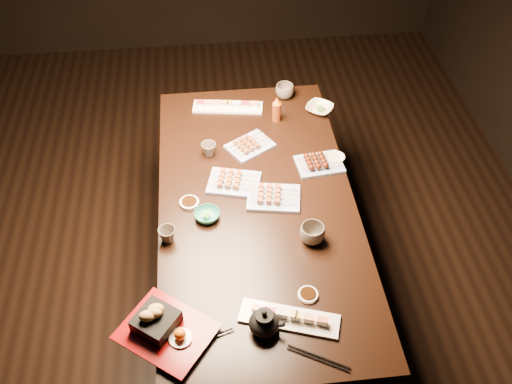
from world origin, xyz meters
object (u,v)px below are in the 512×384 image
Objects in this scene: teacup_mid_right at (312,234)px; teacup_near_left at (167,235)px; dining_table at (257,254)px; teacup_far_left at (209,149)px; yakitori_plate_center at (234,179)px; tempura_tray at (165,326)px; yakitori_plate_left at (250,143)px; sushi_platter_near at (289,316)px; teapot at (264,321)px; edamame_bowl_cream at (319,109)px; teacup_far_right at (285,91)px; yakitori_plate_right at (274,194)px; condiment_bottle at (277,109)px; sushi_platter_far at (228,105)px; edamame_bowl_green at (207,215)px.

teacup_near_left is at bearing 173.84° from teacup_mid_right.
teacup_far_left is at bearing 132.59° from dining_table.
yakitori_plate_center is 0.73× the size of tempura_tray.
dining_table is 0.56m from yakitori_plate_left.
teapot is (-0.10, -0.03, 0.03)m from sushi_platter_near.
dining_table is at bearing -122.28° from edamame_bowl_cream.
yakitori_plate_center is 2.37× the size of teacup_far_right.
yakitori_plate_right is 0.80m from teacup_far_right.
teacup_far_right reaches higher than yakitori_plate_right.
tempura_tray is 2.38× the size of teapot.
tempura_tray is at bearing -163.35° from teapot.
teacup_near_left is at bearing -126.36° from condiment_bottle.
yakitori_plate_left is 0.47m from teacup_far_right.
teacup_far_right is at bearing 102.71° from tempura_tray.
sushi_platter_near is 5.16× the size of teacup_far_left.
teacup_far_right is (0.24, 0.41, 0.01)m from yakitori_plate_left.
teacup_near_left reaches higher than edamame_bowl_cream.
teapot is (-0.29, -1.46, 0.02)m from teacup_far_right.
yakitori_plate_right is 0.72m from edamame_bowl_cream.
teapot reaches higher than teacup_mid_right.
sushi_platter_far is 2.63× the size of condiment_bottle.
sushi_platter_near is 1.59× the size of yakitori_plate_center.
condiment_bottle is (0.26, 0.47, 0.04)m from yakitori_plate_center.
dining_table is 0.87m from edamame_bowl_cream.
yakitori_plate_right is 1.09× the size of yakitori_plate_left.
condiment_bottle is (-0.24, -0.05, 0.05)m from edamame_bowl_cream.
teacup_far_left is at bearing 139.42° from yakitori_plate_right.
yakitori_plate_right is 0.69m from teapot.
teacup_near_left is at bearing 79.03° from sushi_platter_far.
teacup_far_left is at bearing 115.33° from tempura_tray.
teapot reaches higher than dining_table.
teacup_far_left is (-0.12, -0.37, 0.01)m from sushi_platter_far.
teacup_far_left is (-0.20, 0.36, 0.41)m from dining_table.
teacup_mid_right reaches higher than teacup_far_right.
teacup_near_left is (-0.17, -0.11, 0.02)m from edamame_bowl_green.
teacup_near_left is at bearing -120.03° from yakitori_plate_center.
tempura_tray is (-0.49, -0.66, 0.03)m from yakitori_plate_right.
teacup_mid_right is (0.16, 0.38, 0.02)m from sushi_platter_near.
edamame_bowl_green is (-0.14, -0.21, -0.01)m from yakitori_plate_center.
yakitori_plate_right is 0.38m from yakitori_plate_left.
yakitori_plate_left is 0.67m from teacup_mid_right.
sushi_platter_near is 1.01× the size of sushi_platter_far.
teacup_mid_right is at bearing -91.77° from teacup_far_right.
edamame_bowl_cream is at bearing 92.49° from sushi_platter_near.
sushi_platter_far is at bearing 70.46° from teacup_near_left.
yakitori_plate_center is at bearing -64.42° from teacup_far_left.
teapot is (0.05, -0.80, 0.03)m from yakitori_plate_center.
condiment_bottle reaches higher than yakitori_plate_left.
yakitori_plate_left is at bearing 9.65° from teacup_far_left.
sushi_platter_far is 0.35m from yakitori_plate_left.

